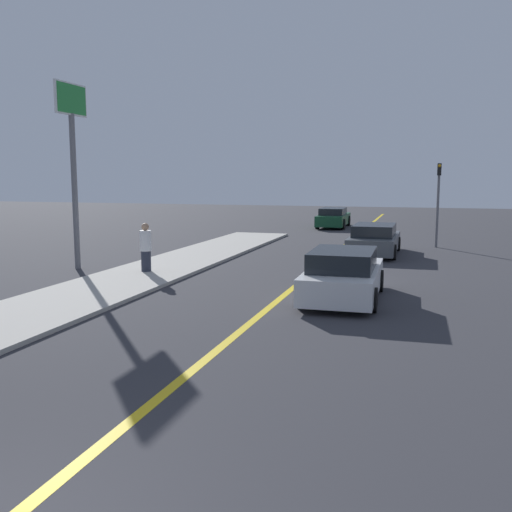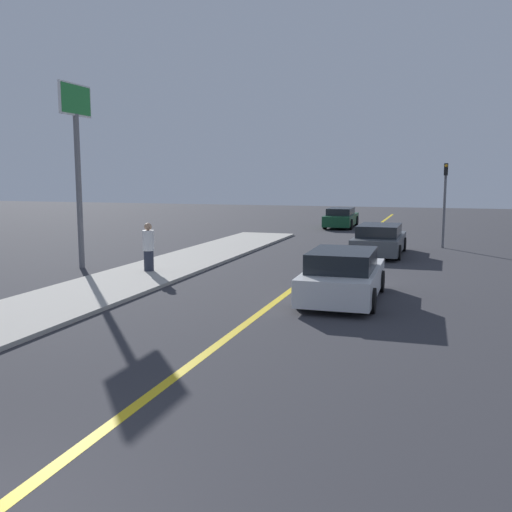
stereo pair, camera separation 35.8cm
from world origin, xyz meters
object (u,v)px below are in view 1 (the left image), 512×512
(car_far_distant, at_px, (333,218))
(car_near_right_lane, at_px, (343,275))
(traffic_light, at_px, (438,196))
(roadside_sign, at_px, (72,135))
(pedestrian_mid_group, at_px, (146,247))
(car_ahead_center, at_px, (374,240))

(car_far_distant, bearing_deg, car_near_right_lane, -81.55)
(car_near_right_lane, relative_size, traffic_light, 1.13)
(car_far_distant, bearing_deg, traffic_light, -57.04)
(car_far_distant, xyz_separation_m, roadside_sign, (-6.14, -19.38, 4.09))
(car_near_right_lane, xyz_separation_m, pedestrian_mid_group, (-6.95, 2.07, 0.26))
(car_far_distant, height_order, pedestrian_mid_group, pedestrian_mid_group)
(pedestrian_mid_group, bearing_deg, car_near_right_lane, -16.59)
(roadside_sign, bearing_deg, car_far_distant, 72.43)
(car_ahead_center, relative_size, traffic_light, 1.21)
(traffic_light, relative_size, roadside_sign, 0.60)
(car_near_right_lane, xyz_separation_m, car_ahead_center, (-0.01, 9.37, -0.03))
(car_ahead_center, height_order, pedestrian_mid_group, pedestrian_mid_group)
(car_near_right_lane, xyz_separation_m, roadside_sign, (-9.89, 2.48, 4.07))
(car_ahead_center, bearing_deg, roadside_sign, -144.67)
(car_ahead_center, xyz_separation_m, roadside_sign, (-9.88, -6.89, 4.09))
(car_near_right_lane, distance_m, roadside_sign, 10.98)
(pedestrian_mid_group, xyz_separation_m, traffic_light, (9.49, 10.54, 1.48))
(car_near_right_lane, xyz_separation_m, traffic_light, (2.54, 12.61, 1.74))
(traffic_light, bearing_deg, car_far_distant, 124.26)
(car_ahead_center, relative_size, pedestrian_mid_group, 2.88)
(traffic_light, distance_m, roadside_sign, 16.21)
(pedestrian_mid_group, distance_m, traffic_light, 14.26)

